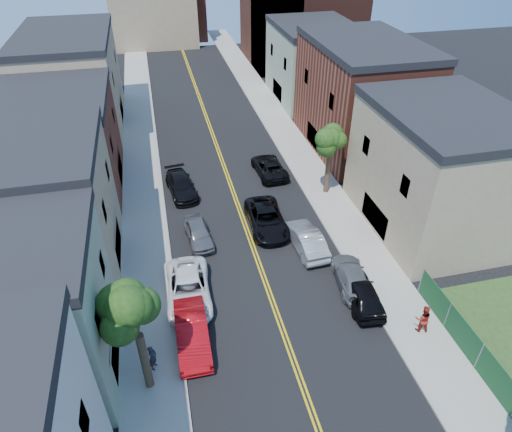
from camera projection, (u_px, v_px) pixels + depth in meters
sidewalk_left at (140, 159)px, 44.47m from camera, size 3.20×100.00×0.15m
sidewalk_right at (292, 142)px, 47.40m from camera, size 3.20×100.00×0.15m
curb_left at (158, 157)px, 44.80m from camera, size 0.30×100.00×0.15m
curb_right at (276, 144)px, 47.08m from camera, size 0.30×100.00×0.15m
bldg_left_palegrn at (10, 324)px, 21.90m from camera, size 9.00×8.00×8.50m
bldg_left_tan_near at (38, 216)px, 28.88m from camera, size 9.00×10.00×9.00m
bldg_left_brick at (60, 147)px, 37.89m from camera, size 9.00×12.00×8.00m
bldg_left_tan_far at (74, 84)px, 48.55m from camera, size 9.00×16.00×9.50m
bldg_right_tan at (437, 174)px, 33.28m from camera, size 9.00×12.00×9.00m
bldg_right_brick at (360, 99)px, 44.08m from camera, size 9.00×14.00×10.00m
bldg_right_palegrn at (313, 65)px, 55.62m from camera, size 9.00×12.00×8.50m
church at (296, 13)px, 66.25m from camera, size 16.20×14.20×22.60m
backdrop_left at (153, 8)px, 75.04m from camera, size 14.00×8.00×12.00m
backdrop_center at (175, 9)px, 79.53m from camera, size 10.00×8.00×10.00m
fence_right at (497, 381)px, 22.93m from camera, size 0.04×15.00×1.90m
tree_left_mid at (131, 299)px, 20.10m from camera, size 5.20×5.20×9.29m
tree_right_far at (332, 132)px, 36.18m from camera, size 4.40×4.40×8.03m
red_sedan at (192, 333)px, 25.75m from camera, size 1.86×5.19×1.70m
white_pickup at (189, 289)px, 28.63m from camera, size 3.02×6.04×1.64m
grey_car_left at (199, 233)px, 33.55m from camera, size 2.10×4.45×1.47m
black_car_left at (181, 186)px, 39.01m from camera, size 2.82×5.50×1.53m
grey_car_right at (351, 276)px, 29.77m from camera, size 2.62×5.12×1.42m
black_car_right at (362, 292)px, 28.42m from camera, size 2.32×4.92×1.63m
silver_car_right at (307, 239)px, 32.78m from camera, size 2.01×5.13×1.67m
dark_car_right_far at (269, 167)px, 41.80m from camera, size 2.75×5.45×1.48m
black_suv_lane at (266, 219)px, 34.90m from camera, size 2.84×5.92×1.63m
pedestrian_left at (153, 357)px, 24.22m from camera, size 0.60×0.71×1.66m
pedestrian_right at (423, 319)px, 26.28m from camera, size 1.09×0.95×1.90m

